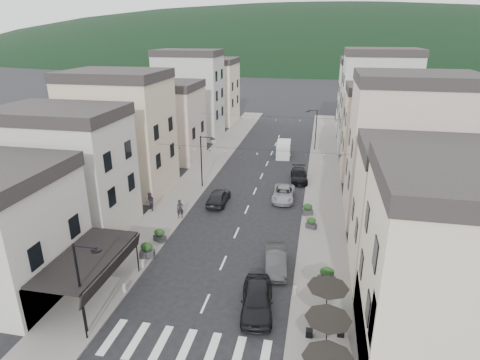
% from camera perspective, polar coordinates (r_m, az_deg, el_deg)
% --- Properties ---
extents(sidewalk_left, '(4.00, 76.00, 0.12)m').
position_cam_1_polar(sidewalk_left, '(51.75, -5.00, 1.55)').
color(sidewalk_left, slate).
rests_on(sidewalk_left, ground).
extents(sidewalk_right, '(4.00, 76.00, 0.12)m').
position_cam_1_polar(sidewalk_right, '(49.82, 11.82, 0.41)').
color(sidewalk_right, slate).
rests_on(sidewalk_right, ground).
extents(hill_backdrop, '(640.00, 360.00, 70.00)m').
position_cam_1_polar(hill_backdrop, '(315.41, 10.66, 17.15)').
color(hill_backdrop, black).
rests_on(hill_backdrop, ground).
extents(bistro_building, '(10.00, 8.00, 10.00)m').
position_cam_1_polar(bistro_building, '(23.68, 29.94, -12.52)').
color(bistro_building, beige).
rests_on(bistro_building, ground).
extents(boutique_awning, '(3.77, 7.50, 3.28)m').
position_cam_1_polar(boutique_awning, '(27.82, -20.51, -10.45)').
color(boutique_awning, black).
rests_on(boutique_awning, ground).
extents(buildings_row_left, '(10.20, 54.16, 14.00)m').
position_cam_1_polar(buildings_row_left, '(57.70, -10.36, 9.52)').
color(buildings_row_left, '#B0ACA1').
rests_on(buildings_row_left, ground).
extents(buildings_row_right, '(10.20, 54.16, 14.50)m').
position_cam_1_polar(buildings_row_right, '(53.15, 19.96, 7.91)').
color(buildings_row_right, beige).
rests_on(buildings_row_right, ground).
extents(cafe_terrace, '(2.50, 8.10, 2.53)m').
position_cam_1_polar(cafe_terrace, '(22.89, 12.37, -19.25)').
color(cafe_terrace, black).
rests_on(cafe_terrace, ground).
extents(streetlamp_left_near, '(1.70, 0.56, 6.00)m').
position_cam_1_polar(streetlamp_left_near, '(24.72, -21.40, -13.17)').
color(streetlamp_left_near, black).
rests_on(streetlamp_left_near, ground).
extents(streetlamp_left_far, '(1.70, 0.56, 6.00)m').
position_cam_1_polar(streetlamp_left_far, '(44.70, -5.20, 3.37)').
color(streetlamp_left_far, black).
rests_on(streetlamp_left_far, ground).
extents(streetlamp_right_far, '(1.70, 0.56, 6.00)m').
position_cam_1_polar(streetlamp_right_far, '(60.35, 10.52, 7.63)').
color(streetlamp_right_far, black).
rests_on(streetlamp_right_far, ground).
extents(bollards, '(11.66, 10.26, 0.60)m').
position_cam_1_polar(bollards, '(26.99, -5.30, -17.02)').
color(bollards, gray).
rests_on(bollards, ground).
extents(bunting_near, '(19.00, 0.28, 0.62)m').
position_cam_1_polar(bunting_near, '(39.10, 1.28, 3.93)').
color(bunting_near, black).
rests_on(bunting_near, ground).
extents(bunting_far, '(19.00, 0.28, 0.62)m').
position_cam_1_polar(bunting_far, '(54.46, 4.30, 8.64)').
color(bunting_far, black).
rests_on(bunting_far, ground).
extents(parked_car_a, '(2.59, 5.11, 1.67)m').
position_cam_1_polar(parked_car_a, '(26.50, 2.42, -16.62)').
color(parked_car_a, black).
rests_on(parked_car_a, ground).
extents(parked_car_b, '(2.07, 4.49, 1.42)m').
position_cam_1_polar(parked_car_b, '(30.53, 5.11, -11.42)').
color(parked_car_b, '#2E2E30').
rests_on(parked_car_b, ground).
extents(parked_car_c, '(2.35, 4.87, 1.34)m').
position_cam_1_polar(parked_car_c, '(42.51, 6.20, -1.93)').
color(parked_car_c, gray).
rests_on(parked_car_c, ground).
extents(parked_car_d, '(2.38, 4.84, 1.36)m').
position_cam_1_polar(parked_car_d, '(47.98, 8.40, 0.64)').
color(parked_car_d, black).
rests_on(parked_car_d, ground).
extents(parked_car_e, '(1.83, 4.54, 1.55)m').
position_cam_1_polar(parked_car_e, '(41.27, -3.08, -2.39)').
color(parked_car_e, black).
rests_on(parked_car_e, ground).
extents(delivery_van, '(2.09, 4.78, 2.25)m').
position_cam_1_polar(delivery_van, '(57.21, 6.22, 4.46)').
color(delivery_van, silver).
rests_on(delivery_van, ground).
extents(pedestrian_a, '(0.79, 0.69, 1.81)m').
position_cam_1_polar(pedestrian_a, '(38.29, -8.52, -4.08)').
color(pedestrian_a, black).
rests_on(pedestrian_a, sidewalk_left).
extents(pedestrian_b, '(1.16, 1.13, 1.89)m').
position_cam_1_polar(pedestrian_b, '(40.27, -12.65, -3.05)').
color(pedestrian_b, '#27202B').
rests_on(pedestrian_b, sidewalk_left).
extents(planter_la, '(1.22, 0.83, 1.26)m').
position_cam_1_polar(planter_la, '(32.58, -13.10, -9.68)').
color(planter_la, '#333235').
rests_on(planter_la, sidewalk_left).
extents(planter_lb, '(1.15, 0.91, 1.13)m').
position_cam_1_polar(planter_lb, '(34.66, -11.36, -7.69)').
color(planter_lb, '#29292B').
rests_on(planter_lb, sidewalk_left).
extents(planter_ra, '(1.30, 1.05, 1.28)m').
position_cam_1_polar(planter_ra, '(29.43, 12.24, -13.14)').
color(planter_ra, '#2E2E30').
rests_on(planter_ra, sidewalk_right).
extents(planter_rb, '(1.05, 0.83, 1.04)m').
position_cam_1_polar(planter_rb, '(36.66, 10.12, -6.05)').
color(planter_rb, '#2A2A2C').
rests_on(planter_rb, sidewalk_right).
extents(planter_rc, '(1.13, 0.83, 1.13)m').
position_cam_1_polar(planter_rc, '(39.19, 9.60, -4.12)').
color(planter_rc, '#2F2F32').
rests_on(planter_rc, sidewalk_right).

